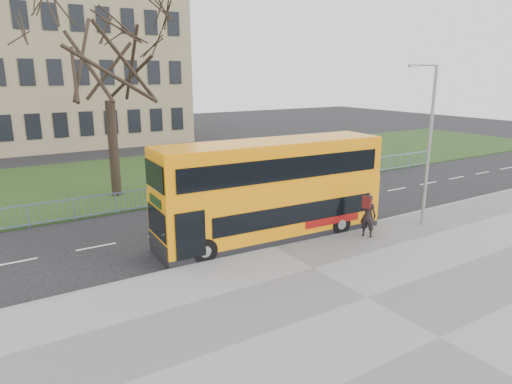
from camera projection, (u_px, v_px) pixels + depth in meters
ground at (253, 237)px, 19.73m from camera, size 120.00×120.00×0.00m
pavement at (367, 299)px, 14.20m from camera, size 80.00×10.50×0.12m
kerb at (273, 247)px, 18.45m from camera, size 80.00×0.20×0.14m
grass_verge at (143, 176)px, 31.42m from camera, size 80.00×15.40×0.08m
guard_railing at (189, 193)px, 24.99m from camera, size 40.00×0.12×1.10m
bare_tree at (108, 81)px, 24.73m from camera, size 8.95×8.95×12.79m
civic_building at (17, 72)px, 44.01m from camera, size 30.00×15.00×14.00m
yellow_bus at (272, 188)px, 19.08m from camera, size 10.04×2.90×4.16m
pedestrian at (368, 216)px, 19.30m from camera, size 0.71×0.81×1.86m
street_lamp at (428, 140)px, 20.03m from camera, size 1.51×0.40×7.16m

